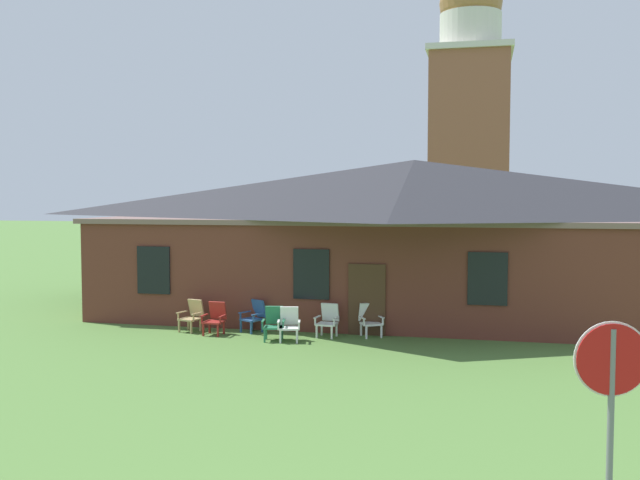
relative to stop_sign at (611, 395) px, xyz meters
The scene contains 10 objects.
brick_building 17.80m from the stop_sign, 102.13° to the left, with size 21.26×10.40×5.38m.
dome_tower 38.24m from the stop_sign, 93.40° to the left, with size 5.18×5.18×18.98m.
stop_sign is the anchor object (origin of this frame).
lawn_chair_by_porch 15.42m from the stop_sign, 129.95° to the left, with size 0.74×0.79×0.96m.
lawn_chair_near_door 14.65m from the stop_sign, 128.12° to the left, with size 0.66×0.68×0.96m.
lawn_chair_left_end 14.59m from the stop_sign, 123.42° to the left, with size 0.82×0.86×0.96m.
lawn_chair_middle 13.21m from the stop_sign, 122.58° to the left, with size 0.72×0.76×0.96m.
lawn_chair_right_end 12.97m from the stop_sign, 120.92° to the left, with size 0.73×0.78×0.96m.
lawn_chair_far_side 13.28m from the stop_sign, 115.50° to the left, with size 0.69×0.72×0.96m.
lawn_chair_under_eave 13.12m from the stop_sign, 110.24° to the left, with size 0.83×0.86×0.96m.
Camera 1 is at (2.38, -5.30, 4.06)m, focal length 39.26 mm.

